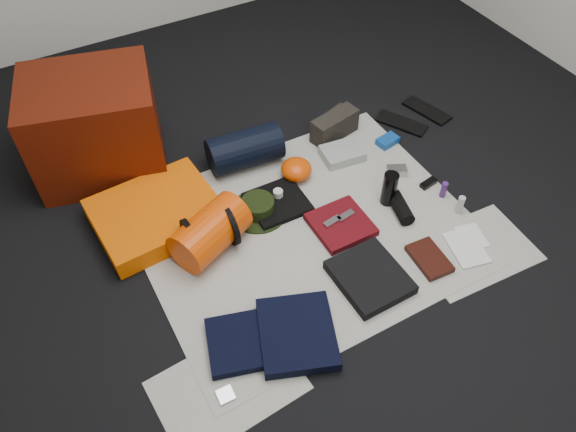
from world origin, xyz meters
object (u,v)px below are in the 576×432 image
compact_camera (397,171)px  paperback_book (429,259)px  red_cabinet (95,126)px  navy_duffel (245,149)px  stuff_sack (210,232)px  water_bottle (389,189)px  sleeping_pad (157,214)px

compact_camera → paperback_book: (-0.22, -0.57, -0.01)m
red_cabinet → compact_camera: red_cabinet is taller
red_cabinet → navy_duffel: 0.80m
stuff_sack → water_bottle: stuff_sack is taller
sleeping_pad → paperback_book: bearing=-39.6°
navy_duffel → compact_camera: size_ratio=3.71×
red_cabinet → stuff_sack: red_cabinet is taller
stuff_sack → water_bottle: bearing=-10.4°
red_cabinet → water_bottle: bearing=-25.2°
navy_duffel → sleeping_pad: bearing=-158.1°
navy_duffel → compact_camera: (0.69, -0.48, -0.08)m
compact_camera → red_cabinet: bearing=173.1°
red_cabinet → sleeping_pad: bearing=-65.1°
red_cabinet → sleeping_pad: 0.60m
red_cabinet → compact_camera: 1.64m
stuff_sack → navy_duffel: size_ratio=0.93×
stuff_sack → water_bottle: size_ratio=1.93×
sleeping_pad → stuff_sack: bearing=-58.3°
red_cabinet → compact_camera: (1.37, -0.86, -0.24)m
sleeping_pad → compact_camera: 1.31m
stuff_sack → water_bottle: (0.93, -0.17, -0.01)m
red_cabinet → stuff_sack: bearing=-57.1°
navy_duffel → compact_camera: bearing=-29.5°
stuff_sack → paperback_book: (0.88, -0.59, -0.09)m
compact_camera → paperback_book: 0.61m
compact_camera → navy_duffel: bearing=170.4°
sleeping_pad → navy_duffel: bearing=16.5°
navy_duffel → water_bottle: bearing=-45.0°
navy_duffel → paperback_book: 1.15m
sleeping_pad → stuff_sack: 0.34m
navy_duffel → compact_camera: navy_duffel is taller
navy_duffel → paperback_book: (0.47, -1.05, -0.09)m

